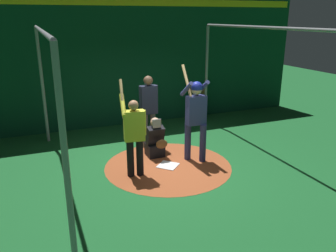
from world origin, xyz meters
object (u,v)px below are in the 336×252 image
bat_rack (199,103)px  home_plate (168,165)px  umpire (149,108)px  visitor (134,133)px  catcher (155,141)px  batter (196,113)px

bat_rack → home_plate: bearing=-36.9°
umpire → visitor: size_ratio=0.92×
catcher → batter: bearing=54.5°
visitor → umpire: bearing=159.5°
batter → catcher: batter is taller
batter → umpire: bearing=-150.1°
catcher → bat_rack: size_ratio=0.93×
catcher → bat_rack: 3.66m
home_plate → catcher: 0.74m
umpire → visitor: bearing=-29.3°
catcher → umpire: (-0.67, 0.07, 0.66)m
home_plate → bat_rack: size_ratio=0.40×
batter → catcher: size_ratio=2.25×
batter → visitor: (0.25, -1.53, -0.20)m
umpire → batter: bearing=29.9°
home_plate → visitor: (0.17, -0.82, 0.94)m
home_plate → visitor: bearing=-78.3°
batter → umpire: 1.41m
home_plate → batter: bearing=96.7°
batter → home_plate: bearing=-83.3°
bat_rack → catcher: bearing=-43.7°
umpire → bat_rack: 3.20m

